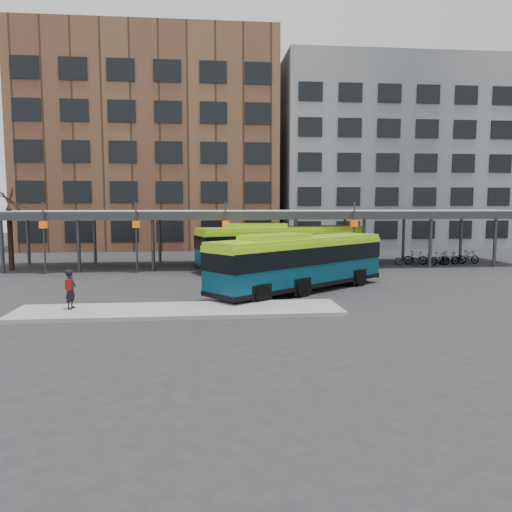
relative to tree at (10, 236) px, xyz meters
The scene contains 10 objects.
ground 21.77m from the tree, 33.69° to the right, with size 120.00×120.00×0.00m, color #28282B.
boarding_island 19.67m from the tree, 50.19° to the right, with size 14.00×3.00×0.18m, color gray.
canopy 18.03m from the tree, ahead, with size 40.00×6.53×4.80m.
tree is the anchor object (origin of this frame).
building_brick 23.18m from the tree, 68.20° to the left, with size 26.00×14.00×22.00m, color brown.
building_grey 40.17m from the tree, 30.47° to the left, with size 24.00×14.00×20.00m, color slate.
bus_front 21.33m from the tree, 29.14° to the right, with size 10.54×8.88×3.15m.
bus_rear 19.02m from the tree, ahead, with size 12.30×6.14×3.33m.
pedestrian 16.66m from the tree, 61.77° to the right, with size 0.50×0.69×1.70m.
bike_rack 31.56m from the tree, ahead, with size 6.87×1.59×1.05m.
Camera 1 is at (-4.34, -24.41, 4.69)m, focal length 35.00 mm.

